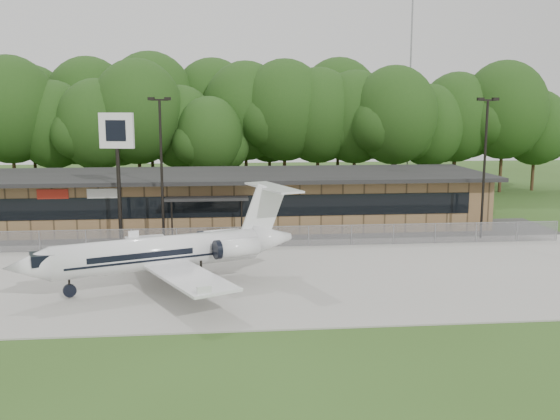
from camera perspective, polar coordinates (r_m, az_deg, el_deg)
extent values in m
plane|color=#304C1B|center=(28.41, -3.18, -10.38)|extent=(160.00, 160.00, 0.00)
cube|color=#9E9B93|center=(36.02, -3.73, -6.00)|extent=(64.00, 18.00, 0.08)
cube|color=#383835|center=(47.20, -4.19, -2.28)|extent=(50.00, 9.00, 0.06)
cube|color=olive|center=(51.28, -4.34, 0.90)|extent=(40.00, 10.00, 4.00)
cube|color=black|center=(46.27, -4.21, 0.34)|extent=(36.00, 0.08, 1.60)
cube|color=black|center=(50.51, -4.36, 3.23)|extent=(41.00, 11.50, 0.30)
cube|color=black|center=(45.59, -6.71, 1.05)|extent=(6.00, 1.60, 0.20)
cube|color=#A72214|center=(47.60, -20.07, 1.38)|extent=(2.20, 0.06, 0.70)
cube|color=silver|center=(46.84, -15.92, 1.47)|extent=(2.20, 0.06, 0.70)
cube|color=gray|center=(42.65, -4.05, -2.56)|extent=(46.00, 0.03, 1.50)
cube|color=gray|center=(42.50, -4.06, -1.58)|extent=(46.00, 0.04, 0.04)
cylinder|color=gray|center=(78.22, 11.80, 11.41)|extent=(0.20, 0.20, 25.00)
cylinder|color=black|center=(43.62, -10.76, 3.22)|extent=(0.18, 0.18, 10.00)
cube|color=black|center=(43.37, -10.97, 9.86)|extent=(1.20, 0.12, 0.12)
cube|color=black|center=(43.43, -11.70, 9.93)|extent=(0.45, 0.30, 0.22)
cube|color=black|center=(43.33, -10.24, 9.98)|extent=(0.45, 0.30, 0.22)
cylinder|color=black|center=(47.44, 18.16, 3.41)|extent=(0.18, 0.18, 10.00)
cube|color=black|center=(47.21, 18.48, 9.51)|extent=(1.20, 0.12, 0.12)
cube|color=black|center=(46.99, 17.87, 9.63)|extent=(0.45, 0.30, 0.22)
cube|color=black|center=(47.43, 19.10, 9.56)|extent=(0.45, 0.30, 0.22)
cylinder|color=white|center=(33.86, -11.07, -3.99)|extent=(10.86, 5.44, 1.75)
cone|color=white|center=(32.87, -22.22, -4.94)|extent=(2.66, 2.40, 1.75)
cone|color=white|center=(36.04, -0.78, -2.72)|extent=(2.86, 2.48, 1.75)
cube|color=white|center=(30.76, -8.30, -6.23)|extent=(4.54, 6.99, 0.13)
cube|color=white|center=(37.50, -11.67, -3.46)|extent=(4.54, 6.99, 0.13)
cylinder|color=white|center=(33.75, -4.00, -3.59)|extent=(2.60, 1.76, 0.98)
cylinder|color=white|center=(36.24, -5.62, -2.70)|extent=(2.60, 1.76, 0.98)
cube|color=white|center=(35.51, -1.58, -0.30)|extent=(2.57, 1.08, 3.29)
cube|color=white|center=(35.57, -0.63, 1.95)|extent=(3.08, 5.21, 0.11)
cube|color=black|center=(32.85, -20.92, -4.32)|extent=(1.48, 1.61, 0.55)
cube|color=black|center=(34.76, -7.84, -6.06)|extent=(1.73, 2.76, 0.77)
cylinder|color=black|center=(33.41, -18.67, -7.12)|extent=(0.84, 0.84, 0.24)
cylinder|color=black|center=(44.36, -14.53, 2.37)|extent=(0.32, 0.32, 8.76)
cube|color=silver|center=(44.07, -14.72, 7.04)|extent=(2.41, 0.82, 2.41)
cube|color=black|center=(43.94, -14.79, 7.03)|extent=(1.39, 0.37, 1.42)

